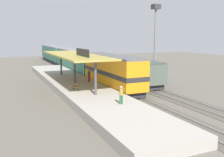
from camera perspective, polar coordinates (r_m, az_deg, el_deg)
The scene contains 13 objects.
ground_plane at distance 37.62m, azimuth 1.55°, elevation -1.50°, with size 120.00×120.00×0.00m, color #5B564C.
track_near at distance 36.81m, azimuth -1.26°, elevation -1.69°, with size 3.20×110.00×0.16m.
track_far at distance 38.79m, azimuth 5.02°, elevation -1.15°, with size 3.20×110.00×0.16m.
platform at distance 35.24m, azimuth -8.18°, elevation -1.60°, with size 6.00×44.00×0.90m, color #9E998E.
station_canopy at distance 34.61m, azimuth -8.29°, elevation 5.03°, with size 5.20×18.00×4.70m.
platform_bench at distance 30.10m, azimuth -8.23°, elevation -1.76°, with size 0.44×1.70×0.50m.
locomotive at distance 34.71m, azimuth -0.07°, elevation 1.61°, with size 2.93×14.43×4.44m.
passenger_carriage_front at distance 51.59m, azimuth -8.23°, elevation 3.99°, with size 2.90×20.00×4.24m.
passenger_carriage_rear at distance 71.77m, azimuth -12.80°, elevation 5.36°, with size 2.90×20.00×4.24m.
freight_car at distance 38.32m, azimuth 5.20°, elevation 1.66°, with size 2.80×12.00×3.54m.
light_mast at distance 39.53m, azimuth 9.58°, elevation 11.14°, with size 1.10×1.10×11.70m.
person_waiting at distance 35.20m, azimuth -5.10°, elevation 0.77°, with size 0.34×0.34×1.71m.
person_walking at distance 23.69m, azimuth 2.05°, elevation -3.46°, with size 0.34×0.34×1.71m.
Camera 1 is at (-13.96, -33.31, 7.15)m, focal length 41.32 mm.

